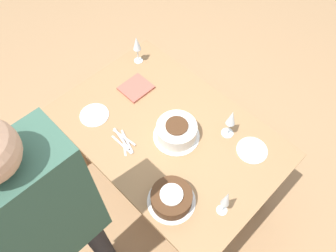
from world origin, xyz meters
The scene contains 12 objects.
ground_plane centered at (0.00, 0.00, 0.00)m, with size 12.00×12.00×0.00m, color #A87F56.
dining_table centered at (0.00, 0.00, 0.62)m, with size 1.33×0.89×0.74m.
cake_center_white centered at (0.06, 0.01, 0.79)m, with size 0.27×0.27×0.12m.
cake_front_chocolate centered at (0.32, -0.29, 0.78)m, with size 0.25×0.25×0.10m.
wine_glass_near centered at (0.54, -0.15, 0.89)m, with size 0.06×0.06×0.23m.
wine_glass_far centered at (0.26, 0.23, 0.89)m, with size 0.07×0.07×0.21m.
wine_glass_extra centered at (-0.55, 0.26, 0.89)m, with size 0.06×0.06×0.21m.
dessert_plate_left centered at (-0.40, -0.24, 0.74)m, with size 0.18×0.18×0.01m.
dessert_plate_right centered at (0.43, 0.24, 0.74)m, with size 0.18×0.18×0.01m.
fork_pile centered at (-0.13, -0.23, 0.75)m, with size 0.20×0.11×0.01m.
napkin_stack centered at (-0.37, 0.08, 0.75)m, with size 0.17×0.18×0.02m.
person_cutting centered at (0.11, -0.79, 1.03)m, with size 0.22×0.40×1.71m.
Camera 1 is at (0.74, -0.74, 2.36)m, focal length 35.00 mm.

